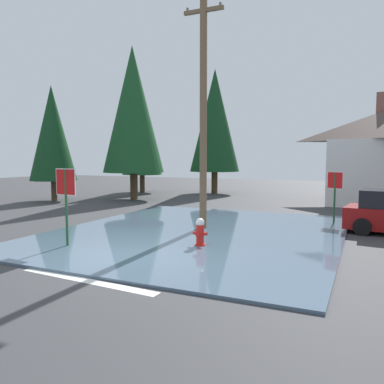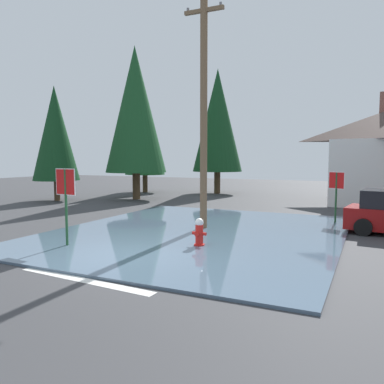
% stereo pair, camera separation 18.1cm
% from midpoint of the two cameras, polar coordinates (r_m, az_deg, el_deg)
% --- Properties ---
extents(ground_plane, '(80.00, 80.00, 0.10)m').
position_cam_midpoint_polar(ground_plane, '(11.49, -9.70, -9.63)').
color(ground_plane, '#38383A').
extents(flood_puddle, '(10.29, 12.25, 0.07)m').
position_cam_midpoint_polar(flood_puddle, '(14.72, 1.35, -5.93)').
color(flood_puddle, '#4C6075').
rests_on(flood_puddle, ground).
extents(lane_stop_bar, '(3.98, 0.58, 0.01)m').
position_cam_midpoint_polar(lane_stop_bar, '(9.57, -15.20, -12.44)').
color(lane_stop_bar, silver).
rests_on(lane_stop_bar, ground).
extents(stop_sign_near, '(0.84, 0.10, 2.51)m').
position_cam_midpoint_polar(stop_sign_near, '(12.75, -17.77, 0.19)').
color(stop_sign_near, '#1E4C28').
rests_on(stop_sign_near, ground).
extents(fire_hydrant, '(0.47, 0.41, 0.94)m').
position_cam_midpoint_polar(fire_hydrant, '(12.30, 1.50, -6.11)').
color(fire_hydrant, red).
rests_on(fire_hydrant, ground).
extents(utility_pole, '(1.60, 0.28, 9.01)m').
position_cam_midpoint_polar(utility_pole, '(15.26, 2.09, 11.98)').
color(utility_pole, brown).
rests_on(utility_pole, ground).
extents(stop_sign_far, '(0.66, 0.33, 2.25)m').
position_cam_midpoint_polar(stop_sign_far, '(17.58, 20.82, 0.69)').
color(stop_sign_far, '#1E4C28').
rests_on(stop_sign_far, ground).
extents(pine_tree_tall_left, '(4.12, 4.12, 10.29)m').
position_cam_midpoint_polar(pine_tree_tall_left, '(26.83, -8.17, 11.92)').
color(pine_tree_tall_left, '#4C3823').
rests_on(pine_tree_tall_left, ground).
extents(pine_tree_mid_left, '(3.01, 3.01, 7.52)m').
position_cam_midpoint_polar(pine_tree_mid_left, '(27.07, -19.37, 8.16)').
color(pine_tree_mid_left, '#4C3823').
rests_on(pine_tree_mid_left, ground).
extents(pine_tree_short_left, '(3.25, 3.25, 8.13)m').
position_cam_midpoint_polar(pine_tree_short_left, '(31.96, -6.86, 8.55)').
color(pine_tree_short_left, '#4C3823').
rests_on(pine_tree_short_left, ground).
extents(pine_tree_far_center, '(3.90, 3.90, 9.75)m').
position_cam_midpoint_polar(pine_tree_far_center, '(30.88, 3.97, 10.47)').
color(pine_tree_far_center, '#4C3823').
rests_on(pine_tree_far_center, ground).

